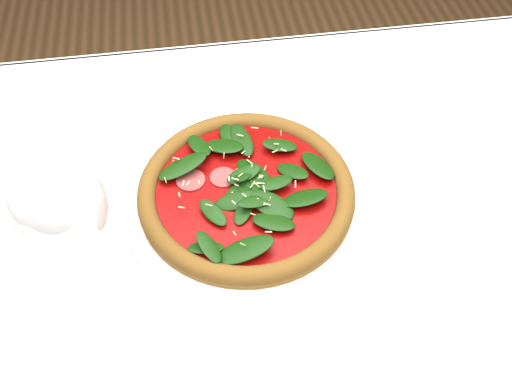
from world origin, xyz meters
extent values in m
cube|color=white|center=(0.00, 0.00, 0.73)|extent=(1.20, 0.80, 0.04)
cylinder|color=#4D351E|center=(0.54, 0.34, 0.35)|extent=(0.06, 0.06, 0.71)
cube|color=white|center=(0.00, 0.40, 0.64)|extent=(1.20, 0.01, 0.22)
cylinder|color=white|center=(0.01, 0.05, 0.76)|extent=(0.33, 0.33, 0.01)
torus|color=white|center=(0.01, 0.05, 0.76)|extent=(0.33, 0.33, 0.01)
cylinder|color=olive|center=(0.01, 0.05, 0.77)|extent=(0.31, 0.31, 0.01)
torus|color=#A16C25|center=(0.01, 0.05, 0.77)|extent=(0.31, 0.31, 0.02)
cylinder|color=#900605|center=(0.01, 0.05, 0.77)|extent=(0.26, 0.26, 0.00)
cylinder|color=brown|center=(0.01, 0.05, 0.78)|extent=(0.22, 0.22, 0.00)
ellipsoid|color=#113309|center=(0.01, 0.05, 0.79)|extent=(0.25, 0.25, 0.02)
cylinder|color=beige|center=(0.01, 0.05, 0.79)|extent=(0.22, 0.22, 0.00)
cylinder|color=white|center=(-0.19, -0.06, 0.75)|extent=(0.08, 0.08, 0.00)
cylinder|color=white|center=(-0.19, -0.06, 0.81)|extent=(0.01, 0.01, 0.11)
ellipsoid|color=white|center=(-0.19, -0.06, 0.92)|extent=(0.09, 0.09, 0.12)
cylinder|color=white|center=(0.34, 0.25, 0.75)|extent=(0.13, 0.13, 0.01)
torus|color=white|center=(0.34, 0.25, 0.76)|extent=(0.13, 0.13, 0.01)
camera|label=1|loc=(-0.05, -0.42, 1.35)|focal=40.00mm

